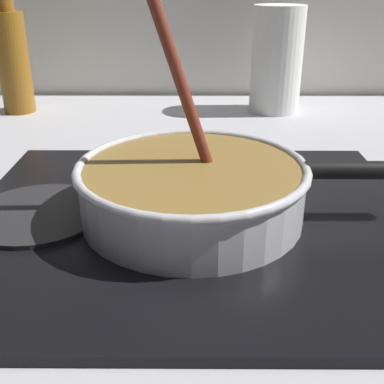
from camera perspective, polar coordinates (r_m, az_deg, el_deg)
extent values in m
cube|color=#B7B7BC|center=(0.55, 1.58, -9.53)|extent=(2.40, 1.60, 0.04)
cube|color=black|center=(0.60, 0.00, -3.36)|extent=(0.56, 0.48, 0.01)
torus|color=#592D0C|center=(0.59, 0.00, -2.50)|extent=(0.18, 0.18, 0.01)
cylinder|color=#262628|center=(0.62, -17.94, -2.42)|extent=(0.17, 0.17, 0.01)
cylinder|color=silver|center=(0.58, 0.00, 0.00)|extent=(0.27, 0.27, 0.06)
cylinder|color=olive|center=(0.58, 0.00, 0.36)|extent=(0.26, 0.26, 0.06)
torus|color=silver|center=(0.57, 0.00, 2.98)|extent=(0.28, 0.28, 0.01)
cylinder|color=black|center=(0.60, 19.70, 2.47)|extent=(0.14, 0.02, 0.02)
cylinder|color=beige|center=(0.56, -0.22, 1.55)|extent=(0.04, 0.04, 0.01)
cylinder|color=beige|center=(0.50, 2.64, -1.17)|extent=(0.03, 0.03, 0.01)
cylinder|color=#E5CC7A|center=(0.63, 1.50, 4.18)|extent=(0.03, 0.03, 0.01)
cylinder|color=#E5CC7A|center=(0.55, 6.02, 0.95)|extent=(0.03, 0.03, 0.01)
cylinder|color=beige|center=(0.61, -6.87, 3.32)|extent=(0.03, 0.03, 0.01)
cylinder|color=#E5CC7A|center=(0.58, -5.16, 2.19)|extent=(0.03, 0.03, 0.01)
cylinder|color=#E5CC7A|center=(0.54, 10.11, 0.31)|extent=(0.03, 0.03, 0.01)
cylinder|color=maroon|center=(0.55, -2.15, 15.14)|extent=(0.10, 0.02, 0.27)
cube|color=brown|center=(0.59, 2.27, 2.25)|extent=(0.04, 0.03, 0.01)
cylinder|color=#8C5919|center=(1.14, -20.49, 14.13)|extent=(0.07, 0.07, 0.21)
cylinder|color=white|center=(1.10, 10.06, 15.23)|extent=(0.11, 0.11, 0.23)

